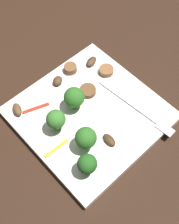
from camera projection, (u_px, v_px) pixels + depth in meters
ground_plane at (90, 116)px, 0.58m from camera, size 1.40×1.40×0.00m
plate at (90, 114)px, 0.57m from camera, size 0.26×0.26×0.02m
fork at (140, 111)px, 0.57m from camera, size 0.18×0.03×0.00m
broccoli_floret_0 at (56, 120)px, 0.52m from camera, size 0.04×0.04×0.05m
broccoli_floret_1 at (74, 98)px, 0.55m from camera, size 0.04×0.04×0.05m
broccoli_floret_2 at (86, 138)px, 0.50m from camera, size 0.04×0.04×0.05m
broccoli_floret_3 at (87, 164)px, 0.48m from camera, size 0.03×0.03×0.05m
sausage_slice_0 at (88, 91)px, 0.59m from camera, size 0.04×0.04×0.01m
sausage_slice_1 at (106, 71)px, 0.61m from camera, size 0.04×0.04×0.01m
sausage_slice_2 at (70, 69)px, 0.61m from camera, size 0.03×0.03×0.01m
mushroom_0 at (59, 80)px, 0.60m from camera, size 0.03×0.03×0.01m
mushroom_1 at (109, 140)px, 0.53m from camera, size 0.03×0.02×0.01m
mushroom_2 at (91, 62)px, 0.62m from camera, size 0.02×0.03×0.01m
mushroom_3 at (17, 109)px, 0.56m from camera, size 0.03×0.03×0.01m
pepper_strip_0 at (57, 148)px, 0.52m from camera, size 0.01×0.05×0.00m
pepper_strip_1 at (36, 108)px, 0.57m from camera, size 0.02×0.05×0.00m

